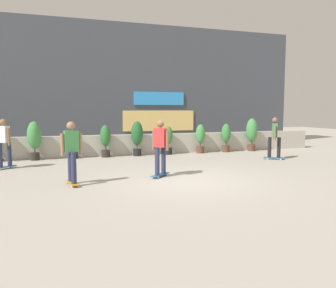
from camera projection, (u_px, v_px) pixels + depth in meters
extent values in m
plane|color=#A8A093|center=(185.00, 181.00, 9.72)|extent=(48.00, 48.00, 0.00)
cube|color=#B2ADA3|center=(137.00, 144.00, 15.34)|extent=(18.00, 0.40, 0.90)
cube|color=#424751|center=(120.00, 87.00, 18.84)|extent=(20.00, 2.00, 6.50)
cube|color=#3399F2|center=(159.00, 99.00, 18.53)|extent=(2.80, 0.08, 0.70)
cube|color=#F2CC72|center=(159.00, 121.00, 18.66)|extent=(4.00, 0.06, 1.10)
cylinder|color=#2D2823|center=(35.00, 156.00, 13.62)|extent=(0.36, 0.36, 0.30)
cylinder|color=brown|center=(35.00, 151.00, 13.60)|extent=(0.06, 0.06, 0.15)
ellipsoid|color=#428C47|center=(34.00, 135.00, 13.54)|extent=(0.53, 0.53, 1.09)
cylinder|color=black|center=(73.00, 155.00, 14.09)|extent=(0.36, 0.36, 0.30)
cylinder|color=brown|center=(73.00, 149.00, 14.06)|extent=(0.06, 0.06, 0.15)
ellipsoid|color=#2D6B33|center=(73.00, 139.00, 14.02)|extent=(0.37, 0.37, 0.75)
cylinder|color=#2D2823|center=(106.00, 154.00, 14.50)|extent=(0.36, 0.36, 0.30)
cylinder|color=brown|center=(106.00, 148.00, 14.48)|extent=(0.06, 0.06, 0.15)
ellipsoid|color=#2D6B33|center=(105.00, 136.00, 14.42)|extent=(0.44, 0.44, 0.91)
cylinder|color=black|center=(137.00, 152.00, 14.92)|extent=(0.36, 0.36, 0.30)
cylinder|color=brown|center=(137.00, 147.00, 14.90)|extent=(0.06, 0.06, 0.15)
ellipsoid|color=#235B2D|center=(137.00, 133.00, 14.84)|extent=(0.52, 0.52, 1.06)
cylinder|color=black|center=(168.00, 151.00, 15.37)|extent=(0.36, 0.36, 0.30)
cylinder|color=brown|center=(168.00, 146.00, 15.34)|extent=(0.06, 0.06, 0.15)
ellipsoid|color=#387F3D|center=(168.00, 135.00, 15.29)|extent=(0.40, 0.40, 0.83)
cylinder|color=brown|center=(200.00, 150.00, 15.86)|extent=(0.36, 0.36, 0.30)
cylinder|color=brown|center=(200.00, 145.00, 15.83)|extent=(0.06, 0.06, 0.15)
ellipsoid|color=#428C47|center=(200.00, 134.00, 15.78)|extent=(0.43, 0.43, 0.88)
cylinder|color=brown|center=(226.00, 149.00, 16.27)|extent=(0.36, 0.36, 0.30)
cylinder|color=brown|center=(226.00, 144.00, 16.24)|extent=(0.06, 0.06, 0.15)
ellipsoid|color=#387F3D|center=(226.00, 133.00, 16.19)|extent=(0.43, 0.43, 0.89)
cylinder|color=brown|center=(251.00, 148.00, 16.70)|extent=(0.36, 0.36, 0.30)
cylinder|color=brown|center=(252.00, 143.00, 16.68)|extent=(0.06, 0.06, 0.15)
ellipsoid|color=#428C47|center=(252.00, 130.00, 16.61)|extent=(0.55, 0.55, 1.13)
cube|color=#266699|center=(160.00, 175.00, 10.27)|extent=(0.73, 0.68, 0.02)
cylinder|color=silver|center=(158.00, 178.00, 10.01)|extent=(0.06, 0.06, 0.06)
cylinder|color=silver|center=(154.00, 177.00, 10.08)|extent=(0.06, 0.06, 0.06)
cylinder|color=silver|center=(167.00, 175.00, 10.45)|extent=(0.06, 0.06, 0.06)
cylinder|color=silver|center=(163.00, 174.00, 10.53)|extent=(0.06, 0.06, 0.06)
cylinder|color=#282D4C|center=(157.00, 161.00, 10.07)|extent=(0.14, 0.14, 0.82)
cylinder|color=#282D4C|center=(163.00, 160.00, 10.38)|extent=(0.14, 0.14, 0.82)
cube|color=red|center=(160.00, 138.00, 10.15)|extent=(0.39, 0.40, 0.56)
sphere|color=brown|center=(160.00, 124.00, 10.11)|extent=(0.22, 0.22, 0.22)
cylinder|color=brown|center=(167.00, 141.00, 10.05)|extent=(0.09, 0.09, 0.58)
cylinder|color=brown|center=(154.00, 140.00, 10.28)|extent=(0.09, 0.09, 0.58)
cube|color=#266699|center=(5.00, 167.00, 11.64)|extent=(0.71, 0.71, 0.02)
cylinder|color=silver|center=(10.00, 167.00, 11.91)|extent=(0.06, 0.06, 0.06)
cylinder|color=silver|center=(14.00, 167.00, 11.84)|extent=(0.06, 0.06, 0.06)
cylinder|color=silver|center=(0.00, 169.00, 11.38)|extent=(0.06, 0.06, 0.06)
cylinder|color=#282D4C|center=(9.00, 154.00, 11.76)|extent=(0.14, 0.14, 0.82)
cylinder|color=#282D4C|center=(0.00, 155.00, 11.44)|extent=(0.14, 0.14, 0.82)
cube|color=white|center=(4.00, 134.00, 11.53)|extent=(0.40, 0.40, 0.56)
sphere|color=brown|center=(3.00, 122.00, 11.49)|extent=(0.22, 0.22, 0.22)
cylinder|color=brown|center=(9.00, 137.00, 11.43)|extent=(0.09, 0.09, 0.58)
cube|color=#266699|center=(274.00, 158.00, 13.85)|extent=(0.78, 0.61, 0.02)
cylinder|color=silver|center=(280.00, 159.00, 13.86)|extent=(0.06, 0.06, 0.06)
cylinder|color=silver|center=(281.00, 159.00, 13.71)|extent=(0.06, 0.06, 0.06)
cylinder|color=silver|center=(267.00, 158.00, 13.99)|extent=(0.06, 0.06, 0.06)
cylinder|color=silver|center=(267.00, 159.00, 13.84)|extent=(0.06, 0.06, 0.06)
cylinder|color=black|center=(279.00, 148.00, 13.76)|extent=(0.14, 0.14, 0.82)
cylinder|color=black|center=(270.00, 147.00, 13.85)|extent=(0.14, 0.14, 0.82)
cube|color=#3F8C4C|center=(275.00, 130.00, 13.74)|extent=(0.36, 0.41, 0.56)
sphere|color=brown|center=(275.00, 120.00, 13.69)|extent=(0.22, 0.22, 0.22)
cylinder|color=brown|center=(274.00, 132.00, 13.97)|extent=(0.09, 0.09, 0.58)
cylinder|color=brown|center=(275.00, 133.00, 13.52)|extent=(0.09, 0.09, 0.58)
cube|color=#BF8C26|center=(73.00, 183.00, 9.12)|extent=(0.34, 0.82, 0.02)
cylinder|color=silver|center=(78.00, 186.00, 8.94)|extent=(0.04, 0.06, 0.06)
cylinder|color=silver|center=(72.00, 186.00, 8.86)|extent=(0.04, 0.06, 0.06)
cylinder|color=silver|center=(73.00, 182.00, 9.39)|extent=(0.04, 0.06, 0.06)
cylinder|color=silver|center=(67.00, 183.00, 9.32)|extent=(0.04, 0.06, 0.06)
cylinder|color=#282D4C|center=(74.00, 168.00, 8.93)|extent=(0.14, 0.14, 0.82)
cylinder|color=#282D4C|center=(71.00, 166.00, 9.24)|extent=(0.14, 0.14, 0.82)
cube|color=#3F8C4C|center=(71.00, 141.00, 9.01)|extent=(0.39, 0.26, 0.56)
sphere|color=#9E7051|center=(71.00, 126.00, 8.97)|extent=(0.22, 0.22, 0.22)
cylinder|color=#9E7051|center=(80.00, 144.00, 9.13)|extent=(0.09, 0.09, 0.58)
cylinder|color=#9E7051|center=(62.00, 145.00, 8.91)|extent=(0.09, 0.09, 0.58)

